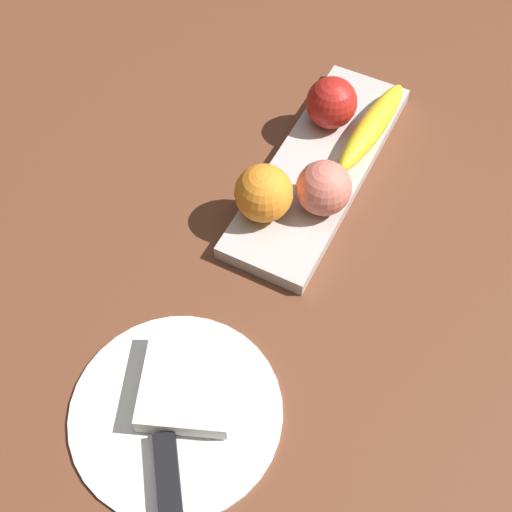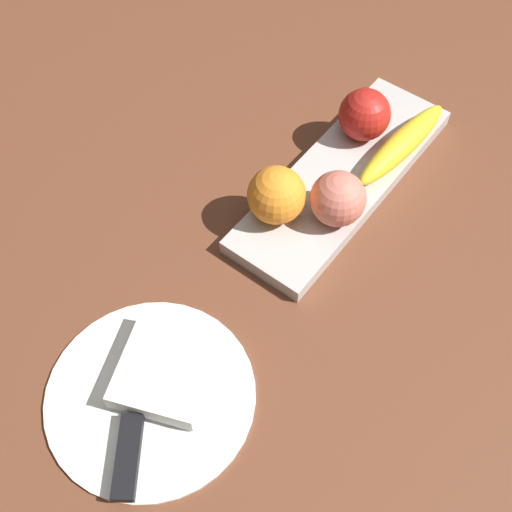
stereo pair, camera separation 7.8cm
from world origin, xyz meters
TOP-DOWN VIEW (x-y plane):
  - ground_plane at (0.00, 0.00)m, footprint 2.40×2.40m
  - fruit_tray at (0.04, 0.03)m, footprint 0.38×0.12m
  - apple at (0.12, 0.05)m, footprint 0.07×0.07m
  - banana at (0.12, -0.01)m, footprint 0.19×0.05m
  - orange_near_apple at (-0.07, 0.06)m, footprint 0.07×0.07m
  - peach at (-0.03, -0.00)m, footprint 0.07×0.07m
  - dinner_plate at (-0.35, 0.03)m, footprint 0.24×0.24m
  - folded_napkin at (-0.32, 0.03)m, footprint 0.14×0.13m
  - knife at (-0.41, 0.01)m, footprint 0.16×0.12m

SIDE VIEW (x-z plane):
  - ground_plane at x=0.00m, z-range 0.00..0.00m
  - dinner_plate at x=-0.35m, z-range 0.00..0.01m
  - fruit_tray at x=0.04m, z-range 0.00..0.02m
  - knife at x=-0.41m, z-range 0.01..0.02m
  - folded_napkin at x=-0.32m, z-range 0.01..0.04m
  - banana at x=0.12m, z-range 0.02..0.06m
  - peach at x=-0.03m, z-range 0.02..0.09m
  - apple at x=0.12m, z-range 0.02..0.09m
  - orange_near_apple at x=-0.07m, z-range 0.02..0.10m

